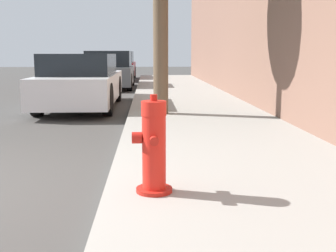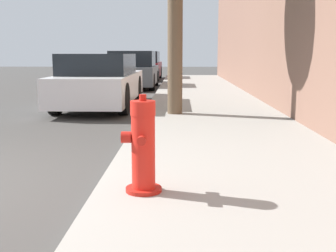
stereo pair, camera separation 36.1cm
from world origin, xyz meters
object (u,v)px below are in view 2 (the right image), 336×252
(fire_hydrant, at_px, (143,148))
(parked_car_mid, at_px, (133,70))
(parked_car_near, at_px, (101,81))
(parked_car_far, at_px, (143,66))

(fire_hydrant, xyz_separation_m, parked_car_mid, (-1.51, 12.92, 0.15))
(parked_car_near, bearing_deg, parked_car_mid, 88.52)
(parked_car_near, bearing_deg, parked_car_far, 89.71)
(fire_hydrant, xyz_separation_m, parked_car_near, (-1.66, 6.93, 0.13))
(fire_hydrant, relative_size, parked_car_far, 0.19)
(parked_car_far, bearing_deg, parked_car_mid, -88.97)
(fire_hydrant, distance_m, parked_car_far, 18.41)
(parked_car_mid, xyz_separation_m, parked_car_far, (-0.10, 5.42, 0.01))
(fire_hydrant, bearing_deg, parked_car_far, 95.01)
(parked_car_near, distance_m, parked_car_mid, 6.00)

